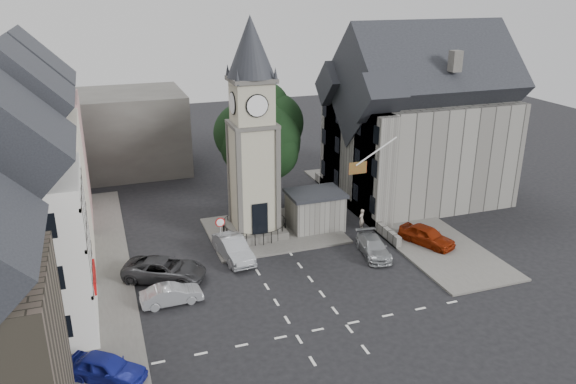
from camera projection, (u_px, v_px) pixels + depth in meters
name	position (u px, v px, depth m)	size (l,w,h in m)	color
ground	(289.00, 283.00, 36.31)	(120.00, 120.00, 0.00)	black
pavement_west	(84.00, 270.00, 37.75)	(6.00, 30.00, 0.14)	#595651
pavement_east	(392.00, 214.00, 47.07)	(6.00, 26.00, 0.14)	#595651
central_island	(273.00, 230.00, 43.83)	(10.00, 8.00, 0.16)	#595651
road_markings	(321.00, 329.00, 31.44)	(20.00, 8.00, 0.01)	silver
clock_tower	(252.00, 132.00, 40.56)	(4.86, 4.86, 16.25)	#4C4944
stone_shelter	(315.00, 210.00, 43.89)	(4.30, 3.30, 3.08)	#63605B
town_tree	(260.00, 129.00, 46.00)	(7.20, 7.20, 10.80)	black
warning_sign_post	(220.00, 228.00, 39.43)	(0.70, 0.19, 2.85)	black
terrace_pink	(32.00, 143.00, 43.41)	(8.10, 7.60, 12.80)	tan
terrace_cream	(23.00, 174.00, 36.33)	(8.10, 7.60, 12.80)	#EDE0C6
terrace_tudor	(10.00, 228.00, 29.38)	(8.10, 7.60, 12.00)	silver
backdrop_west	(83.00, 135.00, 56.01)	(20.00, 10.00, 8.00)	#4C4944
east_building	(416.00, 130.00, 48.67)	(14.40, 11.40, 12.60)	#63605B
east_boundary_wall	(352.00, 205.00, 47.84)	(0.40, 16.00, 0.90)	#63605B
flagpole	(376.00, 151.00, 39.88)	(3.68, 0.10, 2.74)	white
car_west_blue	(106.00, 368.00, 27.23)	(1.61, 3.99, 1.36)	#1B2496
car_west_silver	(171.00, 294.00, 33.79)	(1.29, 3.70, 1.22)	#AFB2B7
car_west_grey	(165.00, 270.00, 36.45)	(2.46, 5.34, 1.48)	#303033
car_island_silver	(233.00, 249.00, 39.25)	(1.65, 4.72, 1.56)	#A0A4A9
car_island_east	(373.00, 247.00, 39.85)	(1.73, 4.27, 1.24)	#979A9E
car_east_red	(427.00, 236.00, 41.38)	(1.73, 4.29, 1.46)	maroon
pedestrian	(361.00, 219.00, 44.06)	(0.60, 0.39, 1.65)	#B5A495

